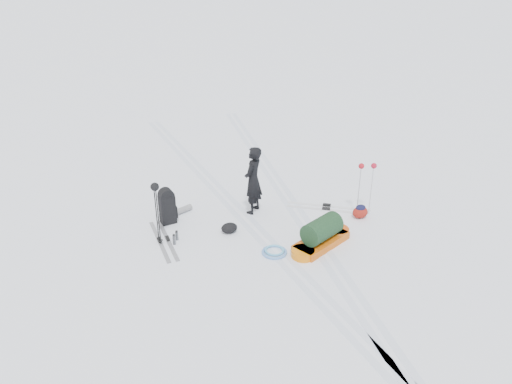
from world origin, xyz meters
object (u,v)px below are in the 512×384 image
pulk_sled (321,235)px  ski_poles_black (155,194)px  skier (253,180)px  expedition_rucksack (169,206)px

pulk_sled → ski_poles_black: size_ratio=1.21×
skier → pulk_sled: size_ratio=0.94×
expedition_rucksack → ski_poles_black: (-0.43, -0.88, 0.79)m
ski_poles_black → pulk_sled: bearing=-0.2°
skier → ski_poles_black: (-2.42, -0.62, 0.36)m
ski_poles_black → skier: bearing=37.3°
expedition_rucksack → ski_poles_black: 1.26m
skier → expedition_rucksack: size_ratio=1.90×
skier → pulk_sled: (0.79, -1.99, -0.58)m
expedition_rucksack → pulk_sled: bearing=-45.8°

